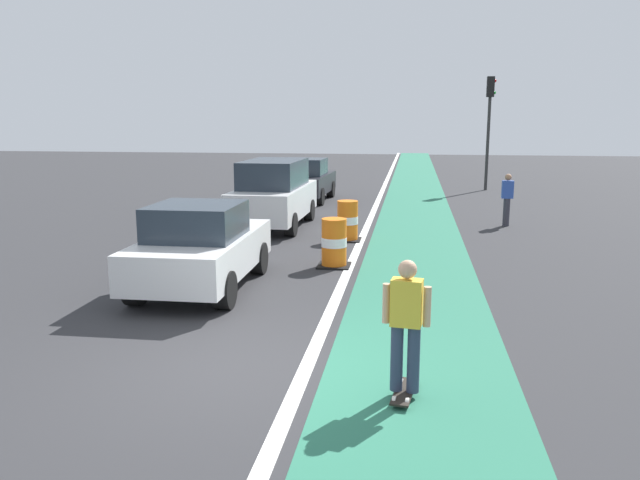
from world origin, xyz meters
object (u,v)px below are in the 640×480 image
object	(u,v)px
skateboarder_on_lane	(406,324)
traffic_barrel_front	(334,243)
parked_sedan_nearest	(201,247)
traffic_light_corner	(489,113)
parked_sedan_third	(305,180)
traffic_barrel_mid	(347,221)
pedestrian_crossing	(507,198)
parked_suv_second	(274,193)

from	to	relation	value
skateboarder_on_lane	traffic_barrel_front	world-z (taller)	skateboarder_on_lane
parked_sedan_nearest	traffic_light_corner	distance (m)	19.85
parked_sedan_third	traffic_barrel_mid	world-z (taller)	parked_sedan_third
parked_sedan_third	traffic_barrel_front	xyz separation A→B (m)	(2.56, -11.04, -0.30)
parked_sedan_third	traffic_barrel_front	distance (m)	11.34
skateboarder_on_lane	parked_sedan_third	size ratio (longest dim) A/B	0.41
skateboarder_on_lane	traffic_light_corner	size ratio (longest dim) A/B	0.33
parked_sedan_nearest	traffic_barrel_front	bearing A→B (deg)	43.73
parked_sedan_third	pedestrian_crossing	size ratio (longest dim) A/B	2.59
parked_suv_second	traffic_barrel_front	xyz separation A→B (m)	(2.45, -4.86, -0.50)
parked_suv_second	pedestrian_crossing	distance (m)	7.16
skateboarder_on_lane	parked_suv_second	world-z (taller)	parked_suv_second
parked_suv_second	pedestrian_crossing	size ratio (longest dim) A/B	2.88
traffic_barrel_mid	pedestrian_crossing	size ratio (longest dim) A/B	0.68
parked_sedan_third	traffic_barrel_front	size ratio (longest dim) A/B	3.82
traffic_barrel_mid	skateboarder_on_lane	bearing A→B (deg)	-80.03
parked_suv_second	traffic_barrel_mid	distance (m)	3.08
traffic_light_corner	parked_suv_second	bearing A→B (deg)	-124.01
traffic_barrel_front	traffic_barrel_mid	distance (m)	3.05
skateboarder_on_lane	traffic_light_corner	bearing A→B (deg)	81.43
parked_suv_second	traffic_barrel_front	bearing A→B (deg)	-63.25
parked_sedan_nearest	pedestrian_crossing	world-z (taller)	parked_sedan_nearest
skateboarder_on_lane	parked_sedan_nearest	world-z (taller)	parked_sedan_nearest
traffic_light_corner	pedestrian_crossing	xyz separation A→B (m)	(-0.47, -9.91, -2.64)
parked_suv_second	traffic_barrel_mid	xyz separation A→B (m)	(2.44, -1.81, -0.50)
pedestrian_crossing	parked_suv_second	bearing A→B (deg)	-170.11
parked_suv_second	parked_sedan_third	bearing A→B (deg)	90.96
parked_sedan_nearest	traffic_barrel_mid	xyz separation A→B (m)	(2.31, 5.28, -0.30)
parked_sedan_third	traffic_barrel_front	world-z (taller)	parked_sedan_third
parked_sedan_nearest	parked_suv_second	distance (m)	7.10
traffic_barrel_mid	traffic_light_corner	world-z (taller)	traffic_light_corner
traffic_light_corner	parked_sedan_third	bearing A→B (deg)	-146.94
parked_sedan_nearest	traffic_barrel_mid	bearing A→B (deg)	66.35
traffic_barrel_mid	parked_sedan_third	bearing A→B (deg)	107.64
skateboarder_on_lane	parked_sedan_nearest	bearing A→B (deg)	132.91
parked_suv_second	traffic_barrel_mid	world-z (taller)	parked_suv_second
skateboarder_on_lane	parked_sedan_nearest	xyz separation A→B (m)	(-4.00, 4.30, -0.08)
traffic_light_corner	parked_sedan_nearest	bearing A→B (deg)	-112.07
traffic_barrel_mid	traffic_light_corner	bearing A→B (deg)	68.58
skateboarder_on_lane	parked_sedan_third	world-z (taller)	parked_sedan_third
parked_sedan_nearest	traffic_barrel_front	distance (m)	3.24
skateboarder_on_lane	parked_sedan_third	bearing A→B (deg)	103.52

